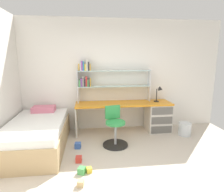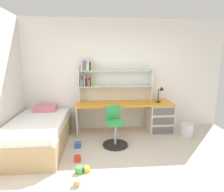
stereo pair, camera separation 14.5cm
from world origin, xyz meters
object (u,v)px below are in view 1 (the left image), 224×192
swivel_chair (115,130)px  toy_block_blue_3 (78,145)px  waste_bin (185,129)px  desk_lamp (160,92)px  toy_block_natural_1 (81,183)px  toy_block_green_2 (82,171)px  toy_block_red_0 (79,159)px  desk (148,115)px  bookshelf_hutch (102,78)px  bed_platform (37,135)px  toy_block_yellow_4 (89,170)px

swivel_chair → toy_block_blue_3: bearing=-175.2°
toy_block_blue_3 → waste_bin: bearing=8.3°
desk_lamp → toy_block_natural_1: 2.82m
desk_lamp → toy_block_natural_1: bearing=-134.0°
toy_block_green_2 → desk_lamp: bearing=41.2°
waste_bin → toy_block_red_0: waste_bin is taller
toy_block_blue_3 → desk: bearing=24.0°
toy_block_natural_1 → bookshelf_hutch: bearing=77.3°
bookshelf_hutch → toy_block_red_0: size_ratio=17.07×
bed_platform → toy_block_natural_1: (0.90, -1.28, -0.24)m
toy_block_green_2 → toy_block_yellow_4: size_ratio=1.27×
desk → waste_bin: desk is taller
bed_platform → toy_block_red_0: (0.84, -0.64, -0.23)m
toy_block_yellow_4 → waste_bin: bearing=28.5°
bed_platform → toy_block_yellow_4: bed_platform is taller
desk_lamp → swivel_chair: bearing=-150.2°
toy_block_blue_3 → toy_block_yellow_4: size_ratio=1.39×
bed_platform → waste_bin: (3.25, 0.25, -0.13)m
bed_platform → toy_block_yellow_4: size_ratio=22.96×
swivel_chair → toy_block_blue_3: 0.81m
bookshelf_hutch → desk_lamp: bearing=-7.7°
bookshelf_hutch → toy_block_natural_1: (-0.47, -2.10, -1.27)m
toy_block_blue_3 → bookshelf_hutch: bearing=58.2°
desk_lamp → toy_block_natural_1: desk_lamp is taller
bookshelf_hutch → waste_bin: bookshelf_hutch is taller
bookshelf_hutch → toy_block_yellow_4: (-0.35, -1.78, -1.27)m
waste_bin → toy_block_green_2: (-2.34, -1.23, -0.10)m
desk_lamp → toy_block_natural_1: (-1.84, -1.91, -0.94)m
toy_block_green_2 → toy_block_red_0: bearing=100.4°
toy_block_red_0 → bookshelf_hutch: bearing=69.9°
toy_block_yellow_4 → toy_block_natural_1: bearing=-110.6°
toy_block_red_0 → toy_block_yellow_4: 0.37m
bed_platform → toy_block_yellow_4: 1.42m
bookshelf_hutch → bed_platform: size_ratio=0.93×
desk → toy_block_green_2: (-1.58, -1.62, -0.36)m
toy_block_red_0 → desk_lamp: bearing=33.7°
desk_lamp → toy_block_green_2: (-1.84, -1.61, -0.93)m
swivel_chair → desk: bearing=36.5°
desk → bookshelf_hutch: bearing=170.9°
swivel_chair → toy_block_yellow_4: swivel_chair is taller
waste_bin → toy_block_green_2: 2.65m
bookshelf_hutch → toy_block_natural_1: bearing=-102.7°
toy_block_green_2 → toy_block_yellow_4: bearing=9.2°
bookshelf_hutch → toy_block_red_0: (-0.53, -1.45, -1.26)m
toy_block_red_0 → toy_block_blue_3: (-0.04, 0.52, 0.01)m
waste_bin → toy_block_red_0: 2.57m
toy_block_blue_3 → bed_platform: bearing=171.9°
waste_bin → toy_block_yellow_4: (-2.23, -1.21, -0.11)m
swivel_chair → toy_block_green_2: size_ratio=7.74×
desk_lamp → toy_block_yellow_4: desk_lamp is taller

